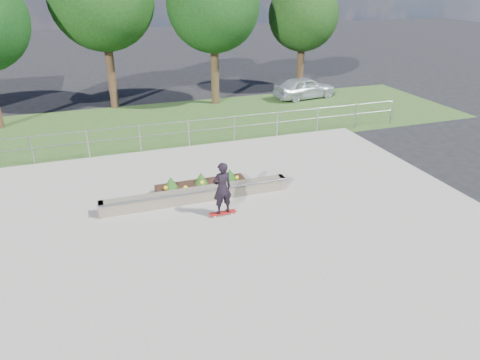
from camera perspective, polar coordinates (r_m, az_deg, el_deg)
The scene contains 10 objects.
ground at distance 11.72m, azimuth 1.46°, elevation -7.97°, with size 120.00×120.00×0.00m, color black.
grass_verge at distance 21.46m, azimuth -8.82°, elevation 7.48°, with size 30.00×8.00×0.02m, color #2C4A1D.
concrete_slab at distance 11.71m, azimuth 1.46°, elevation -7.85°, with size 15.00×15.00×0.06m, color gray.
fence at distance 17.96m, azimuth -6.86°, elevation 6.65°, with size 20.06×0.06×1.20m.
tree_mid_right at distance 24.11m, azimuth -3.58°, elevation 22.27°, with size 4.90×4.90×7.70m.
tree_far_right at distance 27.73m, azimuth 8.43°, elevation 20.87°, with size 4.20×4.20×6.60m.
grind_ledge at distance 13.54m, azimuth -5.71°, elevation -1.96°, with size 6.00×0.44×0.43m.
planter_bed at distance 14.05m, azimuth -4.98°, elevation -0.97°, with size 3.00×1.20×0.61m.
skateboarder at distance 12.36m, azimuth -2.39°, elevation -1.14°, with size 0.80×0.46×1.68m.
parked_car at distance 26.14m, azimuth 8.63°, elevation 12.08°, with size 1.51×3.76×1.28m, color silver.
Camera 1 is at (-3.46, -9.20, 6.39)m, focal length 32.00 mm.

